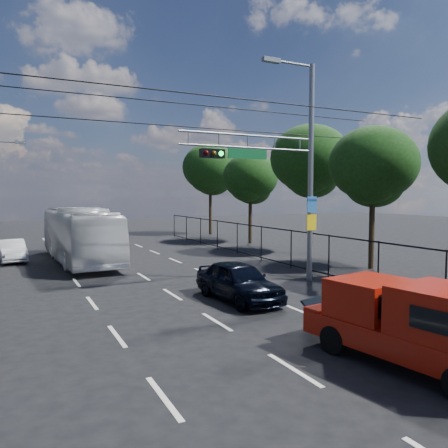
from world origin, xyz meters
TOP-DOWN VIEW (x-y plane):
  - ground at (0.00, 0.00)m, footprint 120.00×120.00m
  - lane_markings at (-0.00, 14.00)m, footprint 6.12×38.00m
  - signal_mast at (5.28, 7.99)m, footprint 6.43×0.39m
  - utility_wires at (0.00, 8.83)m, footprint 22.00×5.04m
  - fence_right at (7.60, 12.17)m, footprint 0.06×34.03m
  - tree_right_b at (11.22, 9.02)m, footprint 4.50×4.50m
  - tree_right_c at (11.82, 15.02)m, footprint 5.10×5.10m
  - tree_right_d at (11.42, 22.02)m, footprint 4.32×4.32m
  - tree_right_e at (11.62, 30.02)m, footprint 5.28×5.28m
  - red_pickup at (2.51, -1.09)m, footprint 2.60×5.36m
  - navy_hatchback at (1.85, 6.06)m, footprint 1.95×4.29m
  - white_bus at (-2.00, 18.01)m, footprint 3.02×11.16m
  - white_van at (-5.48, 19.87)m, footprint 1.65×3.85m

SIDE VIEW (x-z plane):
  - ground at x=0.00m, z-range 0.00..0.00m
  - lane_markings at x=0.00m, z-range 0.00..0.01m
  - white_van at x=-5.48m, z-range 0.00..1.23m
  - navy_hatchback at x=1.85m, z-range 0.00..1.43m
  - red_pickup at x=2.51m, z-range 0.06..1.98m
  - fence_right at x=7.60m, z-range 0.03..2.03m
  - white_bus at x=-2.00m, z-range 0.00..3.08m
  - tree_right_d at x=11.42m, z-range 1.34..8.36m
  - tree_right_b at x=11.22m, z-range 1.40..8.71m
  - signal_mast at x=5.28m, z-range 0.49..9.99m
  - tree_right_c at x=11.82m, z-range 1.59..9.88m
  - tree_right_e at x=11.62m, z-range 1.65..10.23m
  - utility_wires at x=0.00m, z-range 6.86..7.60m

